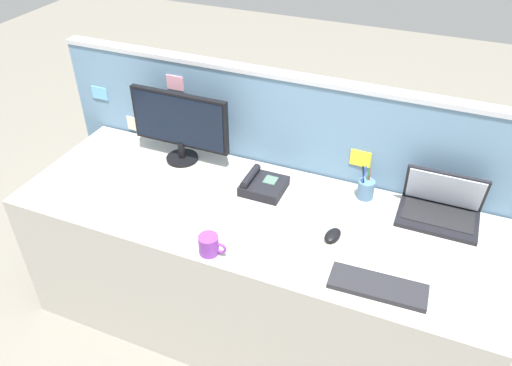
{
  "coord_description": "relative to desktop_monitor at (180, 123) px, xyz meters",
  "views": [
    {
      "loc": [
        0.7,
        -1.65,
        2.2
      ],
      "look_at": [
        0.0,
        0.05,
        0.88
      ],
      "focal_mm": 35.42,
      "sensor_mm": 36.0,
      "label": 1
    }
  ],
  "objects": [
    {
      "name": "desk",
      "position": [
        0.5,
        -0.26,
        -0.59
      ],
      "size": [
        2.21,
        0.77,
        0.76
      ],
      "primitive_type": "cube",
      "color": "#ADA89E",
      "rests_on": "ground_plane"
    },
    {
      "name": "laptop",
      "position": [
        1.29,
        0.02,
        -0.15
      ],
      "size": [
        0.34,
        0.24,
        0.22
      ],
      "color": "black",
      "rests_on": "desk"
    },
    {
      "name": "cell_phone_silver_slab",
      "position": [
        -0.25,
        -0.37,
        -0.21
      ],
      "size": [
        0.12,
        0.16,
        0.01
      ],
      "primitive_type": "cube",
      "rotation": [
        0.0,
        0.0,
        0.38
      ],
      "color": "#B7BAC1",
      "rests_on": "desk"
    },
    {
      "name": "desktop_monitor",
      "position": [
        0.0,
        0.0,
        0.0
      ],
      "size": [
        0.53,
        0.17,
        0.37
      ],
      "color": "black",
      "rests_on": "desk"
    },
    {
      "name": "keyboard_main",
      "position": [
        1.13,
        -0.51,
        -0.2
      ],
      "size": [
        0.37,
        0.15,
        0.02
      ],
      "primitive_type": "cube",
      "rotation": [
        0.0,
        0.0,
        0.04
      ],
      "color": "#232328",
      "rests_on": "desk"
    },
    {
      "name": "ground_plane",
      "position": [
        0.5,
        -0.26,
        -0.97
      ],
      "size": [
        10.0,
        10.0,
        0.0
      ],
      "primitive_type": "plane",
      "color": "slate"
    },
    {
      "name": "computer_mouse_right_hand",
      "position": [
        0.89,
        -0.3,
        -0.19
      ],
      "size": [
        0.08,
        0.11,
        0.03
      ],
      "primitive_type": "ellipsoid",
      "rotation": [
        0.0,
        0.0,
        -0.19
      ],
      "color": "black",
      "rests_on": "desk"
    },
    {
      "name": "pen_cup",
      "position": [
        0.95,
        0.04,
        -0.16
      ],
      "size": [
        0.08,
        0.08,
        0.18
      ],
      "color": "#4C7093",
      "rests_on": "desk"
    },
    {
      "name": "desk_phone",
      "position": [
        0.49,
        -0.1,
        -0.18
      ],
      "size": [
        0.2,
        0.19,
        0.08
      ],
      "color": "black",
      "rests_on": "desk"
    },
    {
      "name": "coffee_mug",
      "position": [
        0.45,
        -0.58,
        -0.17
      ],
      "size": [
        0.12,
        0.08,
        0.09
      ],
      "color": "purple",
      "rests_on": "desk"
    },
    {
      "name": "cubicle_divider",
      "position": [
        0.5,
        0.17,
        -0.34
      ],
      "size": [
        2.48,
        0.07,
        1.25
      ],
      "color": "#6084A3",
      "rests_on": "ground_plane"
    }
  ]
}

